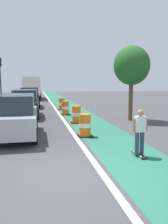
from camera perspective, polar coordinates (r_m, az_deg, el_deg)
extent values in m
plane|color=#424244|center=(7.02, -3.58, -14.67)|extent=(100.00, 100.00, 0.00)
cube|color=#286B51|center=(18.91, -1.74, -0.33)|extent=(2.50, 80.00, 0.01)
cube|color=silver|center=(18.71, -6.26, -0.46)|extent=(0.20, 80.00, 0.01)
cube|color=black|center=(8.52, 13.62, -10.30)|extent=(0.26, 0.81, 0.02)
cylinder|color=silver|center=(8.34, 14.96, -10.82)|extent=(0.05, 0.11, 0.11)
cylinder|color=silver|center=(8.27, 14.02, -10.95)|extent=(0.05, 0.11, 0.11)
cylinder|color=silver|center=(8.77, 13.24, -9.83)|extent=(0.05, 0.11, 0.11)
cylinder|color=silver|center=(8.70, 12.33, -9.95)|extent=(0.05, 0.11, 0.11)
cylinder|color=#2D3851|center=(8.45, 14.31, -7.49)|extent=(0.15, 0.15, 0.82)
cylinder|color=#2D3851|center=(8.35, 13.11, -7.63)|extent=(0.15, 0.15, 0.82)
cube|color=white|center=(8.24, 13.87, -2.93)|extent=(0.37, 0.24, 0.56)
cylinder|color=#9E7051|center=(8.37, 15.30, -3.02)|extent=(0.09, 0.09, 0.48)
cylinder|color=#9E7051|center=(8.14, 12.38, -3.22)|extent=(0.09, 0.09, 0.48)
sphere|color=#9E7051|center=(8.18, 13.96, -0.18)|extent=(0.22, 0.22, 0.22)
cube|color=#9EA0A5|center=(11.32, -16.49, -2.13)|extent=(1.89, 4.62, 0.90)
cube|color=#232D38|center=(11.21, -16.66, 2.15)|extent=(1.65, 2.87, 0.80)
cylinder|color=black|center=(12.89, -19.50, -3.11)|extent=(0.29, 0.68, 0.68)
cylinder|color=black|center=(12.76, -12.19, -2.94)|extent=(0.29, 0.68, 0.68)
cylinder|color=black|center=(9.97, -12.37, -5.96)|extent=(0.29, 0.68, 0.68)
cube|color=black|center=(17.53, -14.40, 1.37)|extent=(1.94, 4.64, 0.90)
cube|color=#232D38|center=(17.46, -14.49, 4.15)|extent=(1.68, 2.89, 0.80)
cylinder|color=black|center=(19.06, -16.55, 0.43)|extent=(0.30, 0.69, 0.68)
cylinder|color=black|center=(18.96, -11.61, 0.56)|extent=(0.30, 0.69, 0.68)
cylinder|color=black|center=(16.25, -17.54, -0.84)|extent=(0.30, 0.69, 0.68)
cylinder|color=black|center=(16.14, -11.75, -0.70)|extent=(0.30, 0.69, 0.68)
cube|color=black|center=(23.86, -13.40, 3.06)|extent=(1.85, 4.60, 0.90)
cube|color=#232D38|center=(23.81, -13.46, 5.10)|extent=(1.63, 2.86, 0.80)
cylinder|color=black|center=(25.35, -15.15, 2.25)|extent=(0.28, 0.68, 0.68)
cylinder|color=black|center=(25.31, -11.44, 2.35)|extent=(0.28, 0.68, 0.68)
cylinder|color=black|center=(22.52, -15.52, 1.56)|extent=(0.28, 0.68, 0.68)
cylinder|color=black|center=(22.48, -11.34, 1.68)|extent=(0.28, 0.68, 0.68)
cylinder|color=orange|center=(11.11, 0.23, -4.84)|extent=(0.56, 0.56, 0.42)
cylinder|color=white|center=(11.04, 0.23, -3.24)|extent=(0.57, 0.57, 0.21)
cylinder|color=orange|center=(10.99, 0.23, -1.63)|extent=(0.56, 0.56, 0.42)
cube|color=black|center=(11.16, 0.23, -5.99)|extent=(0.73, 0.73, 0.04)
cylinder|color=orange|center=(14.61, -1.91, -1.77)|extent=(0.56, 0.56, 0.42)
cylinder|color=white|center=(14.56, -1.92, -0.55)|extent=(0.57, 0.57, 0.21)
cylinder|color=orange|center=(14.52, -1.92, 0.68)|extent=(0.56, 0.56, 0.42)
cube|color=black|center=(14.65, -1.91, -2.66)|extent=(0.73, 0.73, 0.04)
cylinder|color=orange|center=(18.17, -4.69, 0.10)|extent=(0.56, 0.56, 0.42)
cylinder|color=white|center=(18.13, -4.70, 1.08)|extent=(0.57, 0.57, 0.21)
cylinder|color=orange|center=(18.10, -4.71, 2.07)|extent=(0.56, 0.56, 0.42)
cube|color=black|center=(18.20, -4.68, -0.62)|extent=(0.73, 0.73, 0.04)
cylinder|color=orange|center=(21.42, -5.58, 1.26)|extent=(0.56, 0.56, 0.42)
cylinder|color=white|center=(21.39, -5.59, 2.10)|extent=(0.57, 0.57, 0.21)
cylinder|color=orange|center=(21.36, -5.60, 2.94)|extent=(0.56, 0.56, 0.42)
cube|color=black|center=(21.45, -5.57, 0.65)|extent=(0.73, 0.73, 0.04)
cube|color=silver|center=(33.70, -12.82, 6.43)|extent=(2.49, 5.68, 2.50)
cube|color=silver|center=(37.56, -12.52, 5.88)|extent=(2.27, 1.98, 2.10)
cylinder|color=black|center=(37.46, -14.06, 4.22)|extent=(0.33, 0.97, 0.96)
cylinder|color=black|center=(37.38, -10.91, 4.30)|extent=(0.33, 0.97, 0.96)
cylinder|color=black|center=(32.44, -14.68, 3.67)|extent=(0.33, 0.97, 0.96)
cylinder|color=black|center=(32.34, -11.03, 3.77)|extent=(0.33, 0.97, 0.96)
cylinder|color=#2D2D2D|center=(26.29, -20.14, 6.08)|extent=(0.14, 0.14, 4.20)
cube|color=black|center=(26.35, -20.41, 11.62)|extent=(0.32, 0.32, 0.90)
sphere|color=red|center=(26.35, -20.06, 12.20)|extent=(0.16, 0.16, 0.16)
sphere|color=green|center=(26.31, -20.01, 11.08)|extent=(0.16, 0.16, 0.16)
cylinder|color=brown|center=(15.76, 11.61, 2.62)|extent=(0.28, 0.28, 2.60)
ellipsoid|color=#235B23|center=(15.73, 11.85, 11.36)|extent=(2.40, 2.40, 2.60)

